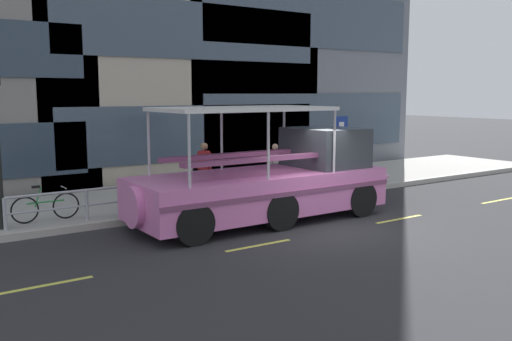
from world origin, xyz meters
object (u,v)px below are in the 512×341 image
(duck_tour_boat, at_px, (275,181))
(pedestrian_near_bow, at_px, (275,161))
(pedestrian_mid_left, at_px, (204,164))
(leaned_bicycle, at_px, (46,207))
(parking_sign, at_px, (340,139))

(duck_tour_boat, xyz_separation_m, pedestrian_near_bow, (2.32, 3.18, 0.07))
(duck_tour_boat, relative_size, pedestrian_near_bow, 5.70)
(pedestrian_mid_left, bearing_deg, pedestrian_near_bow, -2.95)
(pedestrian_near_bow, bearing_deg, leaned_bicycle, -175.12)
(parking_sign, relative_size, duck_tour_boat, 0.28)
(pedestrian_near_bow, relative_size, pedestrian_mid_left, 0.91)
(parking_sign, distance_m, leaned_bicycle, 10.26)
(duck_tour_boat, height_order, pedestrian_near_bow, duck_tour_boat)
(parking_sign, xyz_separation_m, pedestrian_mid_left, (-4.98, 1.04, -0.65))
(parking_sign, xyz_separation_m, duck_tour_boat, (-4.56, -2.28, -0.82))
(pedestrian_near_bow, bearing_deg, pedestrian_mid_left, 177.05)
(leaned_bicycle, bearing_deg, parking_sign, -1.24)
(parking_sign, distance_m, pedestrian_mid_left, 5.13)
(leaned_bicycle, xyz_separation_m, pedestrian_near_bow, (7.94, 0.68, 0.57))
(leaned_bicycle, height_order, pedestrian_mid_left, pedestrian_mid_left)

